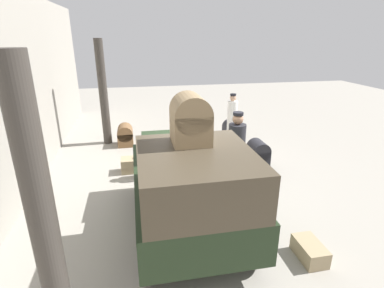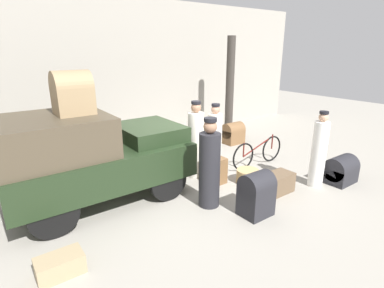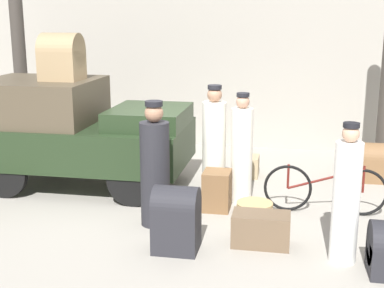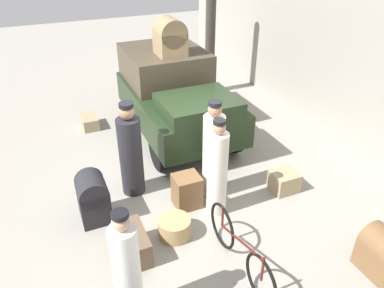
{
  "view_description": "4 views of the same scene",
  "coord_description": "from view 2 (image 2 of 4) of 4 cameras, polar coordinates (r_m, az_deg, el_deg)",
  "views": [
    {
      "loc": [
        -6.6,
        1.54,
        3.49
      ],
      "look_at": [
        0.2,
        0.2,
        0.95
      ],
      "focal_mm": 28.0,
      "sensor_mm": 36.0,
      "label": 1
    },
    {
      "loc": [
        -3.56,
        -4.98,
        3.01
      ],
      "look_at": [
        0.2,
        0.2,
        0.95
      ],
      "focal_mm": 28.0,
      "sensor_mm": 36.0,
      "label": 2
    },
    {
      "loc": [
        1.71,
        -7.82,
        2.94
      ],
      "look_at": [
        0.2,
        0.2,
        0.95
      ],
      "focal_mm": 50.0,
      "sensor_mm": 36.0,
      "label": 3
    },
    {
      "loc": [
        5.44,
        -2.05,
        4.32
      ],
      "look_at": [
        0.2,
        0.2,
        0.95
      ],
      "focal_mm": 35.0,
      "sensor_mm": 36.0,
      "label": 4
    }
  ],
  "objects": [
    {
      "name": "trunk_barrel_dark",
      "position": [
        7.8,
        26.44,
        -4.5
      ],
      "size": [
        0.71,
        0.54,
        0.64
      ],
      "color": "#232328",
      "rests_on": "ground"
    },
    {
      "name": "porter_with_bicycle",
      "position": [
        5.81,
        3.35,
        -4.4
      ],
      "size": [
        0.42,
        0.42,
        1.79
      ],
      "color": "#232328",
      "rests_on": "ground"
    },
    {
      "name": "suitcase_small_leather",
      "position": [
        8.58,
        -2.02,
        -1.39
      ],
      "size": [
        0.43,
        0.48,
        0.38
      ],
      "color": "#9E8966",
      "rests_on": "ground"
    },
    {
      "name": "ground_plane",
      "position": [
        6.82,
        -0.38,
        -8.34
      ],
      "size": [
        30.0,
        30.0,
        0.0
      ],
      "primitive_type": "plane",
      "color": "gray"
    },
    {
      "name": "porter_carrying_trunk",
      "position": [
        7.14,
        0.75,
        0.25
      ],
      "size": [
        0.38,
        0.38,
        1.85
      ],
      "color": "silver",
      "rests_on": "ground"
    },
    {
      "name": "suitcase_black_upright",
      "position": [
        4.82,
        -23.84,
        -20.39
      ],
      "size": [
        0.62,
        0.37,
        0.29
      ],
      "color": "#9E8966",
      "rests_on": "ground"
    },
    {
      "name": "porter_lifting_near_truck",
      "position": [
        7.22,
        23.0,
        -1.46
      ],
      "size": [
        0.33,
        0.33,
        1.73
      ],
      "color": "white",
      "rests_on": "ground"
    },
    {
      "name": "trunk_wicker_pale",
      "position": [
        5.75,
        12.15,
        -9.14
      ],
      "size": [
        0.57,
        0.48,
        0.85
      ],
      "color": "#232328",
      "rests_on": "ground"
    },
    {
      "name": "suitcase_tan_flat",
      "position": [
        6.78,
        15.83,
        -7.2
      ],
      "size": [
        0.75,
        0.42,
        0.43
      ],
      "color": "brown",
      "rests_on": "ground"
    },
    {
      "name": "trunk_large_brown",
      "position": [
        7.0,
        4.34,
        -4.97
      ],
      "size": [
        0.41,
        0.45,
        0.61
      ],
      "color": "brown",
      "rests_on": "ground"
    },
    {
      "name": "porter_standing_middle",
      "position": [
        7.31,
        4.36,
        0.32
      ],
      "size": [
        0.34,
        0.34,
        1.76
      ],
      "color": "silver",
      "rests_on": "ground"
    },
    {
      "name": "wicker_basket",
      "position": [
        7.14,
        10.54,
        -6.04
      ],
      "size": [
        0.52,
        0.52,
        0.32
      ],
      "color": "tan",
      "rests_on": "ground"
    },
    {
      "name": "bicycle",
      "position": [
        8.13,
        12.46,
        -1.53
      ],
      "size": [
        1.82,
        0.04,
        0.77
      ],
      "color": "black",
      "rests_on": "ground"
    },
    {
      "name": "canopy_pillar_right",
      "position": [
        10.33,
        7.2,
        10.37
      ],
      "size": [
        0.28,
        0.28,
        3.39
      ],
      "color": "#38332D",
      "rests_on": "ground"
    },
    {
      "name": "trunk_on_truck_roof",
      "position": [
        5.9,
        -21.82,
        8.98
      ],
      "size": [
        0.64,
        0.59,
        0.79
      ],
      "color": "#937A56",
      "rests_on": "truck"
    },
    {
      "name": "truck",
      "position": [
        6.22,
        -18.92,
        -1.88
      ],
      "size": [
        3.54,
        1.89,
        1.85
      ],
      "color": "black",
      "rests_on": "ground"
    },
    {
      "name": "station_building_facade",
      "position": [
        9.76,
        -14.85,
        12.78
      ],
      "size": [
        16.0,
        0.15,
        4.5
      ],
      "color": "gray",
      "rests_on": "ground"
    },
    {
      "name": "trunk_umber_medium",
      "position": [
        9.94,
        7.85,
        2.08
      ],
      "size": [
        0.64,
        0.5,
        0.7
      ],
      "color": "brown",
      "rests_on": "ground"
    }
  ]
}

